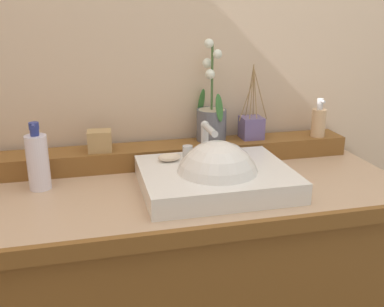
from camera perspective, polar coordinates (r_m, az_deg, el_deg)
The scene contains 9 objects.
wall_back at distance 1.60m, azimuth -5.04°, elevation 15.92°, with size 3.02×0.20×2.65m, color beige.
back_ledge at distance 1.50m, azimuth -3.54°, elevation -0.11°, with size 1.29×0.12×0.07m, color brown.
sink_basin at distance 1.29m, azimuth 3.17°, elevation -3.51°, with size 0.43×0.35×0.27m.
soap_bar at distance 1.34m, azimuth -2.97°, elevation -0.50°, with size 0.07×0.04×0.02m, color beige.
potted_plant at distance 1.53m, azimuth 2.51°, elevation 4.70°, with size 0.10×0.13×0.34m.
soap_dispenser at distance 1.64m, azimuth 16.04°, elevation 4.00°, with size 0.05×0.05×0.14m.
reed_diffuser at distance 1.57m, azimuth 7.67°, elevation 3.45°, with size 0.11×0.07×0.26m.
trinket_box at distance 1.44m, azimuth -11.84°, elevation 1.60°, with size 0.08×0.06×0.07m, color tan.
lotion_bottle at distance 1.35m, azimuth -19.30°, elevation -0.91°, with size 0.06×0.07×0.20m.
Camera 1 is at (-0.24, -1.20, 1.39)m, focal length 41.27 mm.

